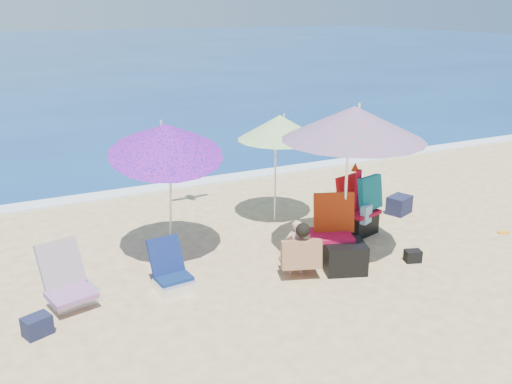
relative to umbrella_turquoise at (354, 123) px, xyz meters
name	(u,v)px	position (x,y,z in m)	size (l,w,h in m)	color
ground	(306,282)	(-0.99, -0.41, -2.13)	(120.00, 120.00, 0.00)	#D8BC84
sea	(20,53)	(-0.99, 44.59, -2.18)	(120.00, 80.00, 0.12)	navy
foam	(185,184)	(-0.99, 4.69, -2.11)	(120.00, 0.50, 0.04)	white
umbrella_turquoise	(354,123)	(0.00, 0.00, 0.00)	(2.64, 2.64, 2.42)	white
umbrella_striped	(280,127)	(-0.17, 1.91, -0.40)	(1.73, 1.73, 1.98)	white
umbrella_blue	(166,139)	(-2.45, 1.18, -0.23)	(1.92, 1.98, 2.32)	silver
furled_umbrella	(357,196)	(0.68, 0.73, -1.43)	(0.19, 0.19, 1.28)	#AC0C2C
chair_navy	(172,276)	(-2.75, 0.26, -1.95)	(0.54, 0.68, 0.68)	#0D224B
chair_rainbow	(70,287)	(-4.09, 0.50, -1.92)	(0.74, 0.90, 0.80)	#E65164
camp_chair_left	(341,248)	(-0.29, -0.25, -1.81)	(0.81, 1.01, 1.08)	#B80D34
camp_chair_right	(359,213)	(0.77, 0.75, -1.75)	(0.76, 0.75, 1.05)	#A40B25
person_center	(298,250)	(-0.99, -0.18, -1.72)	(0.64, 0.66, 0.85)	tan
bag_navy_a	(37,326)	(-4.58, -0.15, -2.01)	(0.38, 0.32, 0.25)	#171B34
bag_tan	(330,229)	(0.26, 0.87, -2.01)	(0.31, 0.23, 0.24)	tan
bag_navy_b	(399,205)	(2.04, 1.22, -1.97)	(0.54, 0.48, 0.34)	#171B34
bag_black_b	(413,256)	(0.83, -0.56, -2.04)	(0.28, 0.23, 0.19)	black
orange_item	(504,233)	(3.02, -0.38, -2.12)	(0.22, 0.15, 0.03)	orange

